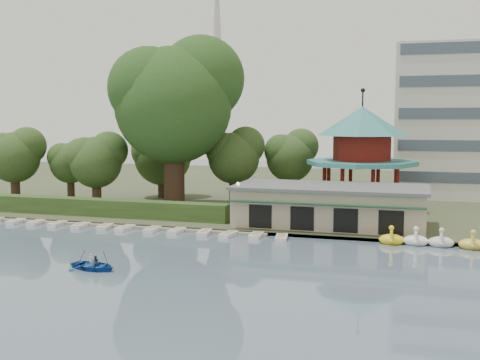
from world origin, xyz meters
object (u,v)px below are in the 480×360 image
at_px(boathouse, 330,205).
at_px(big_tree, 175,96).
at_px(pavilion, 362,148).
at_px(rowboat_with_passengers, 93,262).
at_px(dock, 105,225).

relative_size(boathouse, big_tree, 0.93).
xyz_separation_m(pavilion, big_tree, (-20.82, -3.78, 5.81)).
height_order(boathouse, big_tree, big_tree).
bearing_deg(rowboat_with_passengers, big_tree, 100.13).
xyz_separation_m(dock, rowboat_with_passengers, (7.98, -15.84, 0.40)).
height_order(pavilion, rowboat_with_passengers, pavilion).
distance_m(pavilion, big_tree, 21.94).
height_order(pavilion, big_tree, big_tree).
height_order(dock, rowboat_with_passengers, rowboat_with_passengers).
xyz_separation_m(dock, pavilion, (24.00, 14.80, 7.36)).
bearing_deg(rowboat_with_passengers, boathouse, 55.78).
height_order(dock, boathouse, boathouse).
bearing_deg(big_tree, dock, -106.11).
xyz_separation_m(pavilion, rowboat_with_passengers, (-16.02, -30.64, -6.96)).
relative_size(pavilion, rowboat_with_passengers, 2.37).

